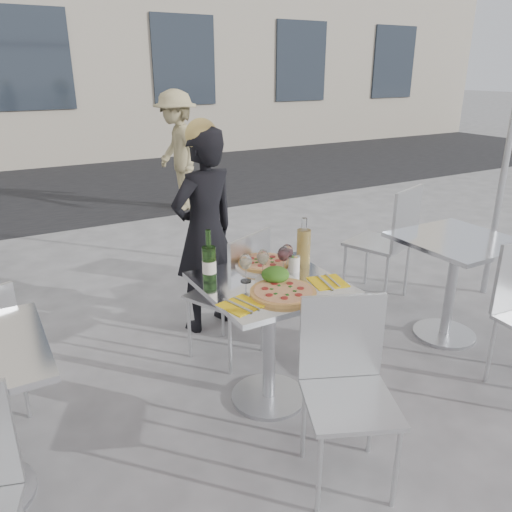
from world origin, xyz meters
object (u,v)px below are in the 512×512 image
chair_far (237,286)px  napkin_left (241,305)px  pizza_far (264,263)px  carafe (304,247)px  wineglass_red_a (284,255)px  napkin_right (328,282)px  pedestrian_b (177,151)px  chair_near (346,376)px  wineglass_white_b (263,258)px  woman_diner (205,232)px  wineglass_red_b (287,252)px  salad_plate (275,276)px  pizza_near (283,292)px  wine_bottle (209,262)px  side_chair_rfar (391,235)px  sugar_shaker (294,263)px  wineglass_white_a (246,262)px  side_table_right (454,267)px  main_table (269,317)px

chair_far → napkin_left: (-0.31, -0.65, 0.22)m
pizza_far → carafe: size_ratio=1.17×
wineglass_red_a → napkin_right: bearing=-58.1°
pedestrian_b → chair_near: bearing=-12.2°
wineglass_white_b → woman_diner: bearing=86.0°
pizza_far → wineglass_red_b: wineglass_red_b is taller
chair_near → salad_plate: (-0.00, 0.61, 0.27)m
chair_near → pedestrian_b: (1.12, 4.92, 0.28)m
carafe → wineglass_white_b: carafe is taller
pizza_near → wine_bottle: wine_bottle is taller
chair_far → side_chair_rfar: 1.51m
wine_bottle → woman_diner: bearing=67.5°
wineglass_red_b → chair_near: bearing=-101.2°
chair_far → sugar_shaker: size_ratio=8.34×
salad_plate → wineglass_white_a: wineglass_white_a is taller
chair_near → pizza_near: (-0.05, 0.47, 0.24)m
side_table_right → wineglass_white_b: bearing=176.7°
chair_far → sugar_shaker: chair_far is taller
salad_plate → side_table_right: bearing=0.8°
woman_diner → wineglass_red_a: (0.06, -0.94, 0.12)m
sugar_shaker → wineglass_white_b: wineglass_white_b is taller
main_table → napkin_right: bearing=-30.7°
salad_plate → main_table: bearing=139.9°
main_table → napkin_right: size_ratio=3.49×
main_table → pizza_near: pizza_near is taller
chair_near → wine_bottle: (-0.31, 0.79, 0.35)m
pizza_near → carafe: size_ratio=1.18×
carafe → pedestrian_b: bearing=78.5°
pizza_far → salad_plate: salad_plate is taller
side_table_right → side_chair_rfar: side_chair_rfar is taller
side_table_right → sugar_shaker: (-1.30, 0.06, 0.26)m
side_table_right → wineglass_white_b: 1.53m
side_chair_rfar → sugar_shaker: side_chair_rfar is taller
pedestrian_b → wine_bottle: size_ratio=5.39×
wineglass_red_a → napkin_right: wineglass_red_a is taller
side_table_right → side_chair_rfar: 0.67m
side_table_right → woman_diner: size_ratio=0.51×
wine_bottle → sugar_shaker: wine_bottle is taller
sugar_shaker → napkin_right: 0.24m
side_chair_rfar → chair_far: bearing=-12.4°
napkin_right → salad_plate: bearing=162.8°
chair_near → wineglass_red_a: wineglass_red_a is taller
woman_diner → wine_bottle: 0.93m
wineglass_red_a → wineglass_red_b: size_ratio=1.00×
pizza_near → wineglass_red_b: (0.19, 0.26, 0.10)m
wineglass_red_a → salad_plate: bearing=-140.6°
pedestrian_b → salad_plate: 4.45m
chair_near → wineglass_white_b: size_ratio=5.54×
chair_near → napkin_right: bearing=86.4°
pedestrian_b → wineglass_white_a: size_ratio=10.10×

